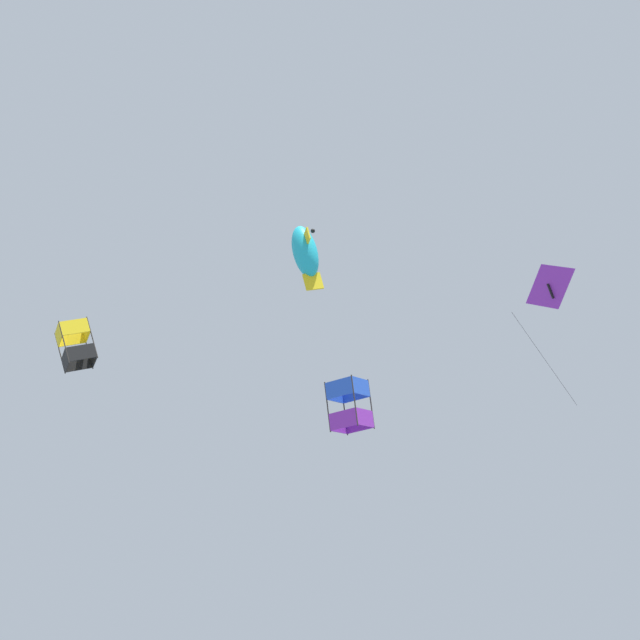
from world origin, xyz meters
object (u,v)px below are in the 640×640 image
kite_fish_near_right (305,252)px  kite_box_low_drifter (76,345)px  kite_box_mid_left (349,405)px  kite_delta_upper_right (551,287)px

kite_fish_near_right → kite_box_low_drifter: (4.86, -5.83, -4.73)m
kite_box_mid_left → kite_delta_upper_right: (-1.34, 6.57, 3.50)m
kite_fish_near_right → kite_box_low_drifter: 8.95m
kite_box_low_drifter → kite_fish_near_right: bearing=84.1°
kite_box_low_drifter → kite_delta_upper_right: bearing=66.2°
kite_box_mid_left → kite_fish_near_right: bearing=175.4°
kite_delta_upper_right → kite_box_mid_left: bearing=-129.0°
kite_fish_near_right → kite_delta_upper_right: (-0.86, 8.42, -2.99)m
kite_fish_near_right → kite_box_mid_left: size_ratio=1.50×
kite_delta_upper_right → kite_box_low_drifter: bearing=-118.6°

